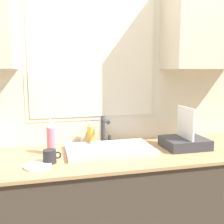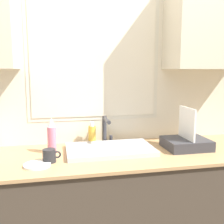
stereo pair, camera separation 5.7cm
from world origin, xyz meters
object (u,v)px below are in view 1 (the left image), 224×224
object	(u,v)px
faucet	(105,128)
spray_bottle	(51,137)
soap_bottle	(91,135)
mug_near_sink	(50,156)
dish_rack	(185,141)

from	to	relation	value
faucet	spray_bottle	xyz separation A→B (m)	(-0.38, -0.13, -0.01)
faucet	soap_bottle	distance (m)	0.11
faucet	mug_near_sink	xyz separation A→B (m)	(-0.40, -0.31, -0.09)
soap_bottle	mug_near_sink	world-z (taller)	soap_bottle
spray_bottle	mug_near_sink	distance (m)	0.19
faucet	dish_rack	xyz separation A→B (m)	(0.53, -0.22, -0.08)
mug_near_sink	soap_bottle	bearing A→B (deg)	47.67
soap_bottle	mug_near_sink	size ratio (longest dim) A/B	1.58
faucet	dish_rack	distance (m)	0.58
faucet	spray_bottle	world-z (taller)	spray_bottle
faucet	spray_bottle	size ratio (longest dim) A/B	0.87
soap_bottle	mug_near_sink	xyz separation A→B (m)	(-0.30, -0.33, -0.03)
faucet	spray_bottle	distance (m)	0.41
faucet	dish_rack	size ratio (longest dim) A/B	0.70
dish_rack	soap_bottle	world-z (taller)	dish_rack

